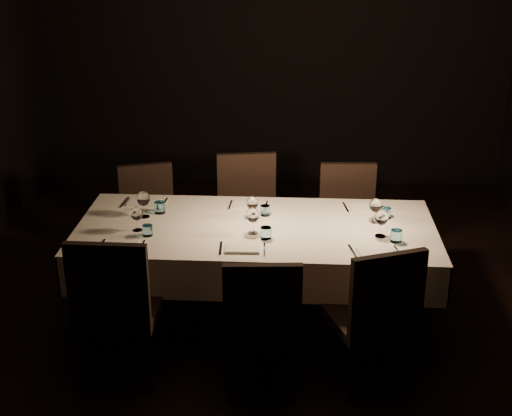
# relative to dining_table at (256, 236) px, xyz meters

# --- Properties ---
(room) EXTENTS (5.01, 6.01, 3.01)m
(room) POSITION_rel_dining_table_xyz_m (0.00, 0.00, 0.81)
(room) COLOR black
(room) RESTS_ON ground
(dining_table) EXTENTS (2.52, 1.12, 0.76)m
(dining_table) POSITION_rel_dining_table_xyz_m (0.00, 0.00, 0.00)
(dining_table) COLOR black
(dining_table) RESTS_ON ground
(chair_near_left) EXTENTS (0.50, 0.50, 1.03)m
(chair_near_left) POSITION_rel_dining_table_xyz_m (-0.82, -0.78, -0.13)
(chair_near_left) COLOR black
(chair_near_left) RESTS_ON ground
(place_setting_near_left) EXTENTS (0.32, 0.40, 0.18)m
(place_setting_near_left) POSITION_rel_dining_table_xyz_m (-0.81, -0.22, 0.14)
(place_setting_near_left) COLOR beige
(place_setting_near_left) RESTS_ON dining_table
(chair_near_center) EXTENTS (0.49, 0.49, 0.96)m
(chair_near_center) POSITION_rel_dining_table_xyz_m (0.09, -0.86, -0.16)
(chair_near_center) COLOR black
(chair_near_center) RESTS_ON ground
(place_setting_near_center) EXTENTS (0.34, 0.41, 0.19)m
(place_setting_near_center) POSITION_rel_dining_table_xyz_m (-0.01, -0.22, 0.15)
(place_setting_near_center) COLOR beige
(place_setting_near_center) RESTS_ON dining_table
(chair_near_right) EXTENTS (0.62, 0.62, 0.99)m
(chair_near_right) POSITION_rel_dining_table_xyz_m (0.78, -0.76, -0.14)
(chair_near_right) COLOR black
(chair_near_right) RESTS_ON ground
(place_setting_near_right) EXTENTS (0.37, 0.41, 0.19)m
(place_setting_near_right) POSITION_rel_dining_table_xyz_m (0.86, -0.22, 0.15)
(place_setting_near_right) COLOR beige
(place_setting_near_right) RESTS_ON dining_table
(chair_far_left) EXTENTS (0.55, 0.55, 0.92)m
(chair_far_left) POSITION_rel_dining_table_xyz_m (-0.92, 0.73, -0.18)
(chair_far_left) COLOR black
(chair_far_left) RESTS_ON ground
(place_setting_far_left) EXTENTS (0.36, 0.42, 0.20)m
(place_setting_far_left) POSITION_rel_dining_table_xyz_m (-0.81, 0.22, 0.15)
(place_setting_far_left) COLOR beige
(place_setting_far_left) RESTS_ON dining_table
(chair_far_center) EXTENTS (0.55, 0.55, 1.00)m
(chair_far_center) POSITION_rel_dining_table_xyz_m (-0.11, 0.78, -0.14)
(chair_far_center) COLOR black
(chair_far_center) RESTS_ON ground
(place_setting_far_center) EXTENTS (0.32, 0.40, 0.18)m
(place_setting_far_center) POSITION_rel_dining_table_xyz_m (-0.03, 0.22, 0.14)
(place_setting_far_center) COLOR beige
(place_setting_far_center) RESTS_ON dining_table
(chair_far_right) EXTENTS (0.47, 0.47, 0.94)m
(chair_far_right) POSITION_rel_dining_table_xyz_m (0.70, 0.78, -0.17)
(chair_far_right) COLOR black
(chair_far_right) RESTS_ON ground
(place_setting_far_right) EXTENTS (0.34, 0.40, 0.18)m
(place_setting_far_right) POSITION_rel_dining_table_xyz_m (0.84, 0.22, 0.15)
(place_setting_far_right) COLOR beige
(place_setting_far_right) RESTS_ON dining_table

